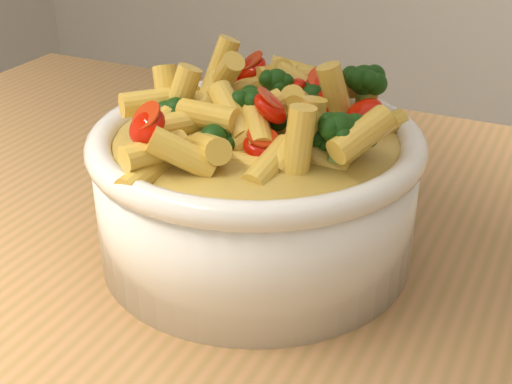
% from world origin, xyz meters
% --- Properties ---
extents(serving_bowl, '(0.24, 0.24, 0.10)m').
position_xyz_m(serving_bowl, '(-0.11, 0.05, 0.95)').
color(serving_bowl, white).
rests_on(serving_bowl, table).
extents(pasta_salad, '(0.19, 0.19, 0.04)m').
position_xyz_m(pasta_salad, '(-0.11, 0.05, 1.02)').
color(pasta_salad, '#F9C34E').
rests_on(pasta_salad, serving_bowl).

